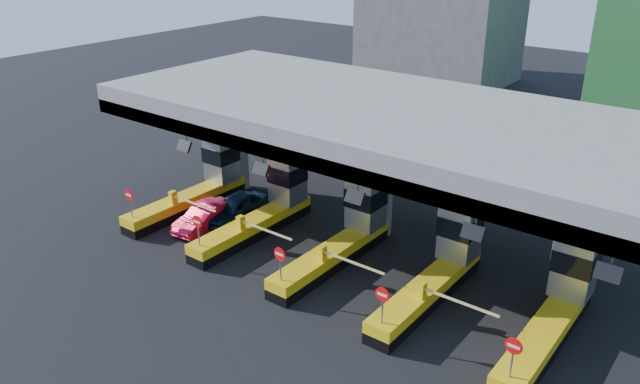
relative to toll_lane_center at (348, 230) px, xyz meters
The scene contains 9 objects.
ground 1.42m from the toll_lane_center, 90.42° to the right, with size 120.00×120.00×0.00m, color black.
toll_canopy 5.40m from the toll_lane_center, 90.02° to the left, with size 28.00×12.09×7.00m.
toll_lane_far_left 10.00m from the toll_lane_center, behind, with size 4.43×8.00×4.16m.
toll_lane_left 5.00m from the toll_lane_center, behind, with size 4.43×8.00×4.16m.
toll_lane_center is the anchor object (origin of this frame).
toll_lane_right 5.00m from the toll_lane_center, ahead, with size 4.43×8.00×4.16m.
toll_lane_far_right 10.00m from the toll_lane_center, ahead, with size 4.43×8.00×4.16m.
van 7.04m from the toll_lane_center, behind, with size 1.74×4.32×1.47m, color black.
red_car 7.96m from the toll_lane_center, 165.02° to the right, with size 1.37×3.94×1.30m, color red.
Camera 1 is at (15.03, -21.54, 14.87)m, focal length 35.00 mm.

